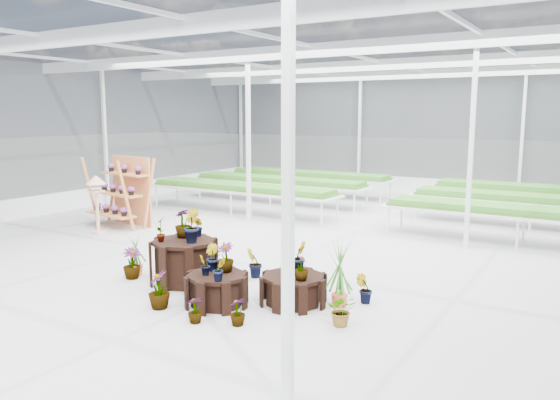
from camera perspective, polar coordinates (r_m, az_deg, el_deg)
The scene contains 10 objects.
ground_plane at distance 10.70m, azimuth -2.17°, elevation -7.41°, with size 24.00×24.00×0.00m, color gray.
greenhouse_shell at distance 10.29m, azimuth -2.24°, elevation 4.70°, with size 18.00×24.00×4.50m, color white, non-canonical shape.
steel_frame at distance 10.29m, azimuth -2.24°, elevation 4.70°, with size 18.00×24.00×4.50m, color silver, non-canonical shape.
nursery_benches at distance 16.94m, azimuth 11.39°, elevation -0.01°, with size 16.00×7.00×0.84m, color silver, non-canonical shape.
plinth_tall at distance 9.96m, azimuth -9.99°, elevation -6.39°, with size 1.18×1.18×0.80m, color black.
plinth_mid at distance 8.82m, azimuth -6.63°, elevation -9.30°, with size 0.98×0.98×0.52m, color black.
plinth_low at distance 8.85m, azimuth 1.40°, elevation -9.34°, with size 1.05×1.05×0.47m, color black.
shelf_rack at distance 15.33m, azimuth -16.46°, elevation 0.82°, with size 1.77×0.94×1.88m, color #C6733F, non-canonical shape.
bird_table at distance 14.55m, azimuth -18.58°, elevation -0.45°, with size 0.36×0.36×1.50m, color tan, non-canonical shape.
nursery_plants at distance 9.41m, azimuth -5.71°, elevation -6.54°, with size 4.84×2.62×1.39m.
Camera 1 is at (5.68, -8.55, 3.02)m, focal length 35.00 mm.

